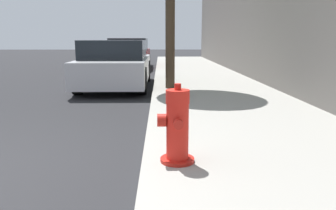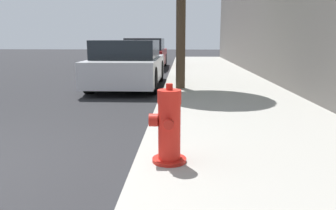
# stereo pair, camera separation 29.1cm
# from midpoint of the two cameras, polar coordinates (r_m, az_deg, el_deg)

# --- Properties ---
(sidewalk_slab) EXTENTS (3.01, 40.00, 0.14)m
(sidewalk_slab) POSITION_cam_midpoint_polar(r_m,az_deg,el_deg) (3.34, 23.30, -12.15)
(sidewalk_slab) COLOR #99968E
(sidewalk_slab) RESTS_ON ground_plane
(fire_hydrant) EXTENTS (0.37, 0.37, 0.79)m
(fire_hydrant) POSITION_cam_midpoint_polar(r_m,az_deg,el_deg) (3.24, 2.72, -3.92)
(fire_hydrant) COLOR red
(fire_hydrant) RESTS_ON sidewalk_slab
(parked_car_near) EXTENTS (1.80, 4.05, 1.32)m
(parked_car_near) POSITION_cam_midpoint_polar(r_m,az_deg,el_deg) (9.38, -6.02, 7.07)
(parked_car_near) COLOR #B7B7BC
(parked_car_near) RESTS_ON ground_plane
(parked_car_mid) EXTENTS (1.80, 4.11, 1.38)m
(parked_car_mid) POSITION_cam_midpoint_polar(r_m,az_deg,el_deg) (15.48, -3.35, 8.88)
(parked_car_mid) COLOR maroon
(parked_car_mid) RESTS_ON ground_plane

